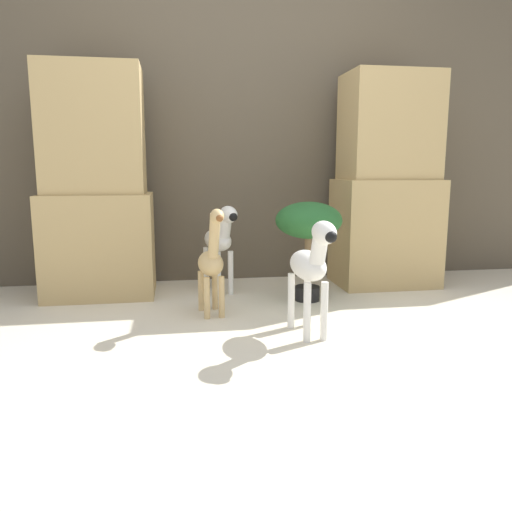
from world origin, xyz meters
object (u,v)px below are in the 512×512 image
object	(u,v)px
zebra_left	(220,239)
giraffe_figurine	(212,261)
zebra_right	(311,264)
potted_palm_front	(309,225)

from	to	relation	value
zebra_left	giraffe_figurine	distance (m)	0.55
giraffe_figurine	zebra_right	bearing A→B (deg)	-44.30
zebra_right	potted_palm_front	size ratio (longest dim) A/B	0.95
zebra_left	giraffe_figurine	xyz separation A→B (m)	(-0.10, -0.54, -0.06)
zebra_right	zebra_left	size ratio (longest dim) A/B	1.00
potted_palm_front	zebra_left	bearing A→B (deg)	151.51
giraffe_figurine	potted_palm_front	xyz separation A→B (m)	(0.65, 0.24, 0.18)
zebra_right	giraffe_figurine	distance (m)	0.67
zebra_left	zebra_right	bearing A→B (deg)	-69.50
zebra_right	potted_palm_front	distance (m)	0.74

